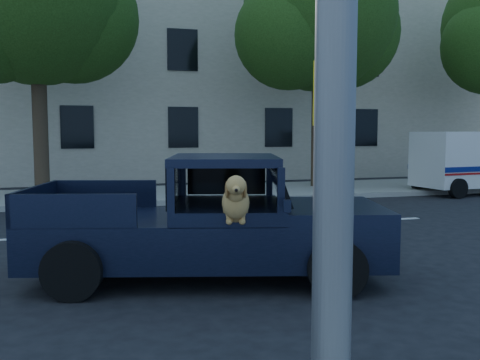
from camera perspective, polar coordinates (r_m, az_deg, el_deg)
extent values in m
plane|color=black|center=(8.18, 3.83, -9.38)|extent=(120.00, 120.00, 0.00)
cube|color=gray|center=(16.98, -6.80, -1.50)|extent=(60.00, 4.00, 0.15)
cylinder|color=#332619|center=(17.09, -20.52, 5.39)|extent=(0.44, 0.44, 4.40)
sphere|color=#1A360D|center=(17.68, -17.44, 16.24)|extent=(4.00, 4.00, 4.00)
cylinder|color=#332619|center=(18.70, 8.29, 5.63)|extent=(0.44, 0.44, 4.40)
sphere|color=#1A360D|center=(19.11, 8.45, 17.10)|extent=(5.20, 5.20, 5.20)
sphere|color=#1A360D|center=(18.23, 5.26, 15.16)|extent=(3.60, 3.60, 3.60)
sphere|color=#1A360D|center=(19.70, 10.79, 15.23)|extent=(4.00, 4.00, 4.00)
cube|color=beige|center=(24.73, -2.72, 10.93)|extent=(26.00, 6.00, 9.00)
cube|color=black|center=(7.52, -3.43, -6.12)|extent=(5.13, 3.01, 0.61)
cube|color=black|center=(7.59, 9.62, -3.17)|extent=(1.81, 2.14, 0.15)
cube|color=black|center=(7.38, -1.68, 2.16)|extent=(1.84, 2.08, 0.11)
cube|color=black|center=(7.44, 4.12, -0.33)|extent=(0.63, 1.60, 0.52)
cube|color=black|center=(7.07, -0.16, -5.39)|extent=(0.62, 0.62, 0.35)
cube|color=black|center=(6.31, 5.05, -2.79)|extent=(0.10, 0.07, 0.15)
cube|color=silver|center=(19.15, 23.36, 0.11)|extent=(3.86, 2.04, 0.44)
cube|color=silver|center=(18.85, 22.70, 2.75)|extent=(3.16, 1.97, 1.33)
cube|color=yellow|center=(3.91, 9.13, 9.10)|extent=(0.18, 0.03, 0.46)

